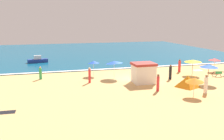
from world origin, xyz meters
TOP-DOWN VIEW (x-y plane):
  - ground_plane at (0.00, 0.00)m, footprint 60.00×60.00m
  - ocean_water at (0.00, 28.00)m, footprint 60.00×44.00m
  - wave_breaker_foam at (0.00, 6.30)m, footprint 57.00×0.70m
  - lifeguard_cabana at (0.77, -2.79)m, footprint 2.63×2.33m
  - beach_umbrella_0 at (-4.19, 2.63)m, footprint 2.06×2.07m
  - beach_umbrella_1 at (13.39, 0.76)m, footprint 2.46×2.46m
  - beach_umbrella_2 at (8.96, -0.47)m, footprint 3.23×3.23m
  - beach_umbrella_3 at (8.01, -5.20)m, footprint 2.79×2.79m
  - beach_umbrella_4 at (-1.93, 0.50)m, footprint 3.02×3.03m
  - beach_umbrella_5 at (3.51, -9.16)m, footprint 2.53×2.53m
  - beach_tent at (4.81, -5.97)m, footprint 2.66×2.55m
  - parked_bicycle at (11.78, -2.33)m, footprint 1.77×0.54m
  - beachgoer_0 at (0.90, -6.53)m, footprint 0.36×0.36m
  - beachgoer_1 at (-11.13, 2.41)m, footprint 0.41×0.41m
  - beachgoer_3 at (8.30, 1.80)m, footprint 0.47×0.47m
  - beachgoer_4 at (5.35, -8.49)m, footprint 0.53×0.53m
  - beachgoer_5 at (-5.43, -1.05)m, footprint 0.36×0.36m
  - beachgoer_6 at (4.79, -1.99)m, footprint 0.41×0.41m
  - beach_towel_0 at (11.59, 2.11)m, footprint 1.36×0.97m
  - beach_towel_2 at (-13.89, -8.94)m, footprint 1.65×0.89m
  - small_boat_0 at (-11.69, 15.23)m, footprint 3.52×1.49m

SIDE VIEW (x-z plane):
  - ground_plane at x=0.00m, z-range 0.00..0.00m
  - beach_towel_0 at x=11.59m, z-range 0.00..0.01m
  - beach_towel_2 at x=-13.89m, z-range 0.00..0.01m
  - ocean_water at x=0.00m, z-range 0.00..0.10m
  - wave_breaker_foam at x=0.00m, z-range 0.10..0.11m
  - parked_bicycle at x=11.78m, z-range 0.00..0.76m
  - small_boat_0 at x=-11.69m, z-range -0.11..1.13m
  - beach_tent at x=4.81m, z-range 0.00..1.30m
  - beachgoer_1 at x=-11.13m, z-range -0.05..1.60m
  - beachgoer_3 at x=8.30m, z-range -0.06..1.81m
  - beachgoer_6 at x=4.79m, z-range -0.05..1.82m
  - beachgoer_0 at x=0.90m, z-range -0.03..1.83m
  - beachgoer_4 at x=5.35m, z-range -0.06..1.88m
  - beachgoer_5 at x=-5.43m, z-range -0.01..1.87m
  - lifeguard_cabana at x=0.77m, z-range 0.02..2.46m
  - beach_umbrella_5 at x=3.51m, z-range 0.69..2.65m
  - beach_umbrella_1 at x=13.39m, z-range 0.80..2.76m
  - beach_umbrella_0 at x=-4.19m, z-range 0.82..2.92m
  - beach_umbrella_2 at x=8.96m, z-range 0.88..3.04m
  - beach_umbrella_4 at x=-1.93m, z-range 0.91..3.30m
  - beach_umbrella_3 at x=8.01m, z-range 0.98..3.33m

